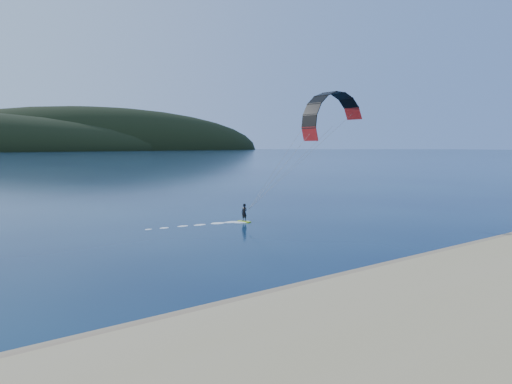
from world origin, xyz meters
The scene contains 3 objects.
ground centered at (0.00, 0.00, 0.00)m, with size 1800.00×1800.00×0.00m, color #071333.
wet_sand centered at (0.00, 4.50, 0.05)m, with size 220.00×2.50×0.10m.
kitesurfer_near centered at (22.27, 22.35, 9.72)m, with size 24.09×6.60×13.96m.
Camera 1 is at (-15.39, -14.05, 7.98)m, focal length 33.34 mm.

